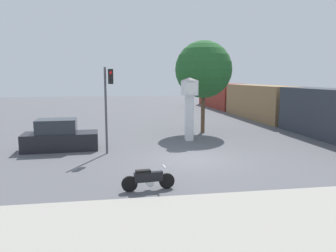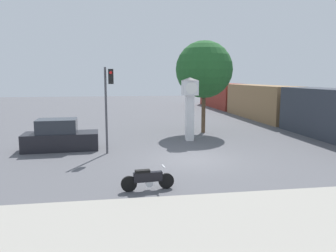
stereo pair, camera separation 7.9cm
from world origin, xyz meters
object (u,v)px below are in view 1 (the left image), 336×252
(motorcycle, at_px, (148,179))
(traffic_light, at_px, (108,95))
(clock_tower, at_px, (189,99))
(parked_car, at_px, (60,137))
(street_tree, at_px, (204,70))
(freight_train, at_px, (259,102))

(motorcycle, xyz_separation_m, traffic_light, (-1.50, 6.34, 2.79))
(clock_tower, bearing_deg, parked_car, -168.60)
(motorcycle, relative_size, street_tree, 0.29)
(motorcycle, height_order, street_tree, street_tree)
(street_tree, bearing_deg, parked_car, -155.00)
(motorcycle, xyz_separation_m, clock_tower, (3.70, 9.35, 2.36))
(motorcycle, distance_m, freight_train, 24.40)
(clock_tower, bearing_deg, motorcycle, -111.60)
(motorcycle, bearing_deg, freight_train, 50.19)
(clock_tower, relative_size, traffic_light, 0.89)
(traffic_light, bearing_deg, parked_car, 154.08)
(motorcycle, relative_size, freight_train, 0.05)
(clock_tower, distance_m, freight_train, 14.74)
(traffic_light, relative_size, parked_car, 1.10)
(freight_train, bearing_deg, street_tree, -136.10)
(motorcycle, distance_m, clock_tower, 10.33)
(clock_tower, distance_m, street_tree, 3.95)
(freight_train, xyz_separation_m, parked_car, (-17.99, -12.46, -0.95))
(traffic_light, bearing_deg, freight_train, 42.42)
(motorcycle, distance_m, parked_car, 8.87)
(freight_train, relative_size, parked_car, 8.96)
(traffic_light, xyz_separation_m, street_tree, (6.94, 5.95, 1.54))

